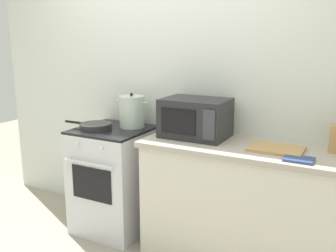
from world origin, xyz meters
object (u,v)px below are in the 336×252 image
(cutting_board, at_px, (276,149))
(oven_mitt, at_px, (299,159))
(frying_pan, at_px, (95,126))
(stock_pot, at_px, (132,112))
(microwave, at_px, (195,118))

(cutting_board, relative_size, oven_mitt, 2.00)
(cutting_board, bearing_deg, frying_pan, -176.76)
(stock_pot, xyz_separation_m, microwave, (0.62, -0.05, 0.01))
(stock_pot, xyz_separation_m, frying_pan, (-0.23, -0.21, -0.11))
(microwave, bearing_deg, cutting_board, -6.95)
(cutting_board, xyz_separation_m, oven_mitt, (0.18, -0.16, -0.00))
(cutting_board, bearing_deg, microwave, 173.05)
(oven_mitt, bearing_deg, cutting_board, 137.64)
(microwave, distance_m, cutting_board, 0.66)
(oven_mitt, bearing_deg, stock_pot, 168.60)
(frying_pan, relative_size, cutting_board, 1.31)
(microwave, height_order, oven_mitt, microwave)
(stock_pot, bearing_deg, cutting_board, -5.88)
(stock_pot, height_order, microwave, same)
(frying_pan, height_order, microwave, microwave)
(frying_pan, distance_m, microwave, 0.88)
(frying_pan, distance_m, oven_mitt, 1.67)
(microwave, bearing_deg, oven_mitt, -16.26)
(stock_pot, relative_size, microwave, 0.61)
(frying_pan, xyz_separation_m, oven_mitt, (1.67, -0.08, -0.02))
(frying_pan, xyz_separation_m, cutting_board, (1.49, 0.08, -0.02))
(microwave, distance_m, oven_mitt, 0.86)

